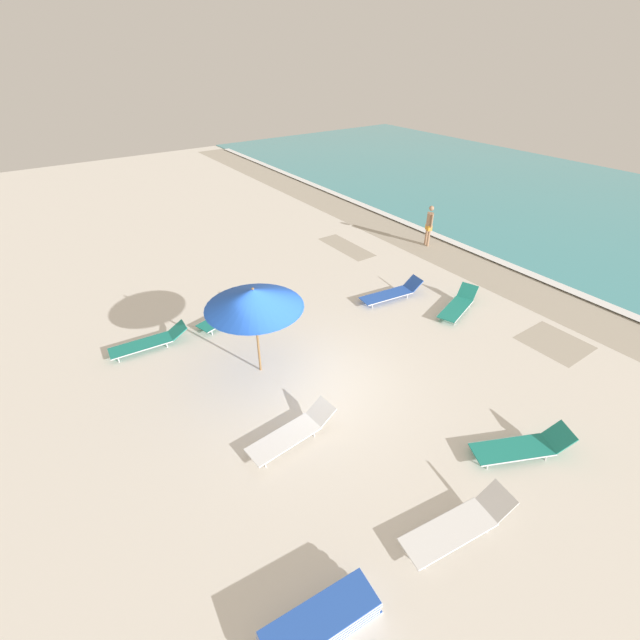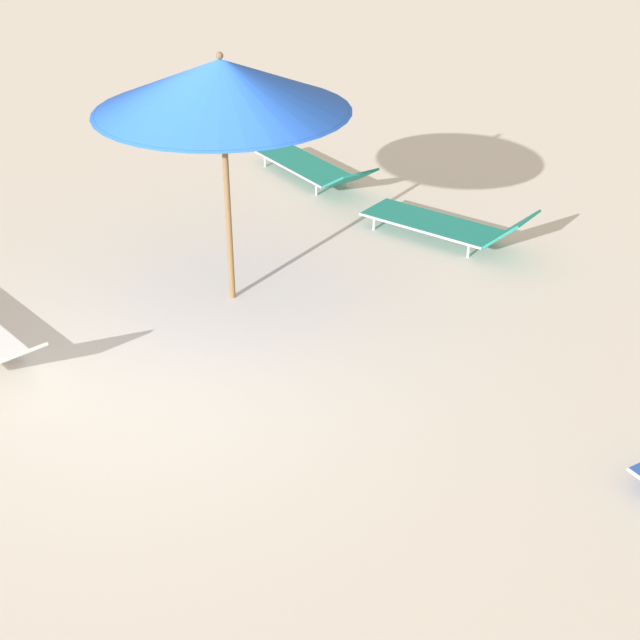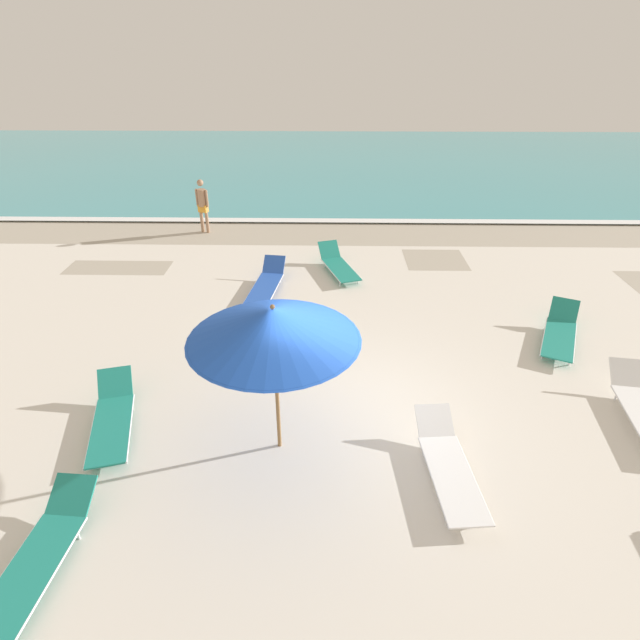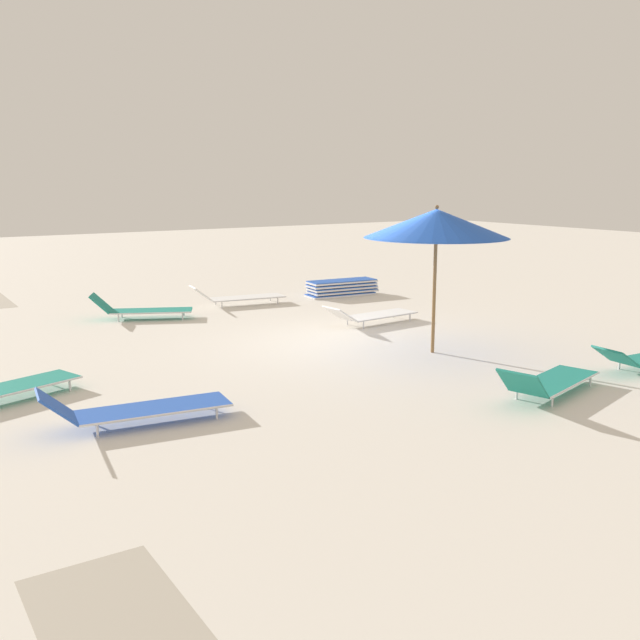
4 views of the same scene
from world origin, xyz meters
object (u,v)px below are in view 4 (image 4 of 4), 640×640
Objects in this scene: beach_umbrella at (436,224)px; sun_lounger_mid_beach_pair_b at (238,297)px; sun_lounger_mid_beach_pair_a at (141,309)px; lounger_stack at (342,288)px; sun_lounger_near_water_right at (548,381)px; sun_lounger_mid_beach_solo at (371,315)px; sun_lounger_beside_umbrella at (135,408)px; sun_lounger_near_water_left at (1,387)px.

sun_lounger_mid_beach_pair_b is (6.15, 0.76, -2.04)m from beach_umbrella.
sun_lounger_mid_beach_pair_a reaches higher than sun_lounger_mid_beach_pair_b.
sun_lounger_mid_beach_pair_a is (-0.25, 5.47, 0.01)m from lounger_stack.
lounger_stack is 0.89× the size of sun_lounger_mid_beach_pair_a.
sun_lounger_mid_beach_pair_a is (8.57, 2.93, -0.00)m from sun_lounger_near_water_right.
lounger_stack is 0.89× the size of sun_lounger_mid_beach_solo.
sun_lounger_mid_beach_pair_a is at bearing -12.08° from sun_lounger_beside_umbrella.
sun_lounger_mid_beach_solo is at bearing -12.42° from beach_umbrella.
sun_lounger_near_water_right reaches higher than sun_lounger_mid_beach_pair_b.
sun_lounger_mid_beach_pair_a is (5.75, 3.29, -2.03)m from beach_umbrella.
sun_lounger_near_water_right is 0.99× the size of sun_lounger_mid_beach_solo.
lounger_stack is 3.79m from sun_lounger_mid_beach_solo.
lounger_stack is 0.83× the size of sun_lounger_beside_umbrella.
sun_lounger_near_water_left is 7.58m from sun_lounger_mid_beach_solo.
sun_lounger_beside_umbrella is 1.07× the size of sun_lounger_mid_beach_solo.
sun_lounger_beside_umbrella reaches higher than sun_lounger_mid_beach_solo.
sun_lounger_mid_beach_solo is (2.57, -0.57, -2.04)m from beach_umbrella.
sun_lounger_beside_umbrella is 2.25m from sun_lounger_near_water_left.
sun_lounger_mid_beach_pair_a reaches higher than sun_lounger_mid_beach_solo.
sun_lounger_near_water_left is 0.97× the size of sun_lounger_mid_beach_solo.
beach_umbrella is 7.22m from sun_lounger_near_water_left.
sun_lounger_mid_beach_pair_b is (0.16, 2.94, 0.00)m from lounger_stack.
sun_lounger_beside_umbrella is 8.51m from sun_lounger_mid_beach_pair_b.
sun_lounger_near_water_right is (-2.82, 0.36, -2.03)m from beach_umbrella.
sun_lounger_mid_beach_pair_a is 0.95× the size of sun_lounger_mid_beach_pair_b.
sun_lounger_near_water_left is 7.97m from sun_lounger_mid_beach_pair_b.
sun_lounger_mid_beach_pair_b is (5.12, -6.10, -0.01)m from sun_lounger_near_water_left.
lounger_stack is at bearing -29.97° from sun_lounger_mid_beach_solo.
sun_lounger_near_water_right is at bearing -103.37° from sun_lounger_beside_umbrella.
sun_lounger_near_water_left is at bearing 43.87° from sun_lounger_near_water_right.
sun_lounger_near_water_left reaches higher than sun_lounger_near_water_right.
sun_lounger_mid_beach_solo is at bearing 159.78° from lounger_stack.
sun_lounger_mid_beach_pair_a is at bearing 3.39° from sun_lounger_near_water_right.
sun_lounger_near_water_right is (-8.82, 2.54, 0.01)m from lounger_stack.
sun_lounger_near_water_right is (-1.98, -5.25, 0.00)m from sun_lounger_beside_umbrella.
sun_lounger_mid_beach_solo is (1.54, -7.42, -0.01)m from sun_lounger_near_water_left.
sun_lounger_mid_beach_pair_a reaches higher than sun_lounger_near_water_right.
beach_umbrella is 6.03m from sun_lounger_beside_umbrella.
sun_lounger_near_water_left is at bearing 96.97° from sun_lounger_mid_beach_solo.
sun_lounger_mid_beach_pair_b reaches higher than lounger_stack.
sun_lounger_beside_umbrella is at bearing -174.19° from sun_lounger_mid_beach_pair_a.
beach_umbrella is at bearing -164.83° from sun_lounger_mid_beach_pair_b.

